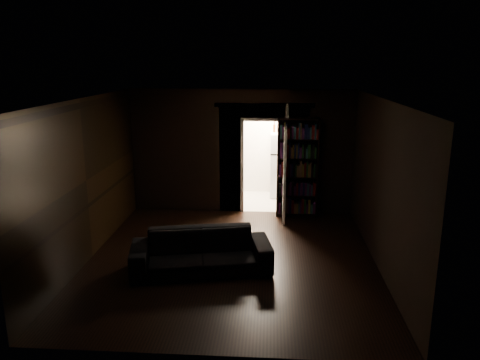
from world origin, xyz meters
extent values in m
plane|color=black|center=(0.00, 0.00, 0.00)|extent=(5.50, 5.50, 0.00)
cube|color=black|center=(-1.23, 2.80, 1.40)|extent=(2.55, 0.10, 2.80)
cube|color=black|center=(1.73, 2.80, 1.40)|extent=(1.55, 0.10, 2.80)
cube|color=black|center=(0.50, 2.80, 2.45)|extent=(0.90, 0.10, 0.70)
cube|color=black|center=(-2.50, 0.00, 1.40)|extent=(0.02, 5.50, 2.80)
cube|color=black|center=(2.50, 0.00, 1.40)|extent=(0.02, 5.50, 2.80)
cube|color=black|center=(0.00, -2.75, 1.40)|extent=(5.00, 0.02, 2.80)
cube|color=beige|center=(0.00, 0.00, 2.80)|extent=(5.00, 5.50, 0.02)
cube|color=white|center=(0.50, 2.74, 1.05)|extent=(1.04, 0.06, 2.17)
cube|color=#BAAFA2|center=(0.50, 3.65, -0.05)|extent=(2.20, 1.80, 0.10)
cube|color=white|center=(0.50, 4.50, 1.20)|extent=(2.20, 0.10, 2.40)
cube|color=white|center=(-0.55, 3.65, 1.20)|extent=(0.10, 1.60, 2.40)
cube|color=white|center=(1.55, 3.65, 1.20)|extent=(0.10, 1.60, 2.40)
cube|color=white|center=(0.50, 3.65, 2.45)|extent=(2.20, 1.80, 0.10)
cube|color=#CF6F70|center=(0.50, 4.44, 2.22)|extent=(2.00, 0.04, 0.26)
imported|color=black|center=(-0.46, -0.44, 0.44)|extent=(2.44, 1.42, 0.88)
cube|color=black|center=(1.25, 2.55, 1.10)|extent=(0.90, 0.33, 2.20)
cube|color=silver|center=(1.02, 4.11, 0.82)|extent=(0.77, 0.71, 1.65)
cube|color=white|center=(0.97, 2.31, 1.02)|extent=(0.06, 0.85, 2.05)
cube|color=silver|center=(1.00, 2.58, 2.35)|extent=(0.12, 0.12, 0.30)
cube|color=black|center=(0.99, 4.12, 1.79)|extent=(0.68, 0.12, 0.28)
camera|label=1|loc=(0.66, -7.58, 3.41)|focal=35.00mm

